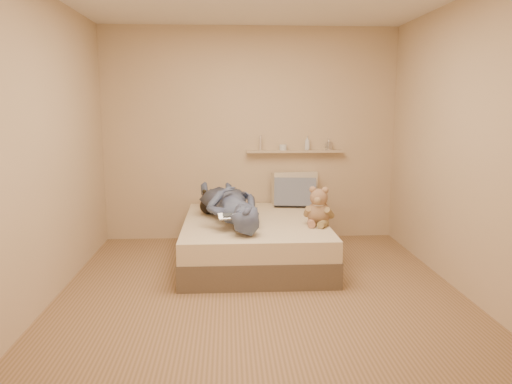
{
  "coord_description": "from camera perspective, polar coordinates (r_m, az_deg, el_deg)",
  "views": [
    {
      "loc": [
        -0.28,
        -4.27,
        1.65
      ],
      "look_at": [
        0.0,
        0.65,
        0.8
      ],
      "focal_mm": 35.0,
      "sensor_mm": 36.0,
      "label": 1
    }
  ],
  "objects": [
    {
      "name": "teddy_bear",
      "position": [
        5.11,
        7.17,
        -1.97
      ],
      "size": [
        0.32,
        0.33,
        0.4
      ],
      "color": "#9C7955",
      "rests_on": "bed"
    },
    {
      "name": "pillow_cream",
      "position": [
        6.17,
        4.43,
        0.42
      ],
      "size": [
        0.58,
        0.29,
        0.41
      ],
      "primitive_type": "cube",
      "rotation": [
        -0.1,
        0.0,
        0.16
      ],
      "color": "beige",
      "rests_on": "bed"
    },
    {
      "name": "game_console",
      "position": [
        4.79,
        -3.26,
        -2.78
      ],
      "size": [
        0.19,
        0.11,
        0.06
      ],
      "color": "#B5B8BC",
      "rests_on": "bed"
    },
    {
      "name": "dark_plush",
      "position": [
        5.64,
        -5.51,
        -1.29
      ],
      "size": [
        0.18,
        0.18,
        0.28
      ],
      "color": "black",
      "rests_on": "bed"
    },
    {
      "name": "bed",
      "position": [
        5.4,
        -0.17,
        -5.53
      ],
      "size": [
        1.5,
        1.9,
        0.45
      ],
      "color": "brown",
      "rests_on": "floor"
    },
    {
      "name": "shelf_bottles",
      "position": [
        6.2,
        5.24,
        5.43
      ],
      "size": [
        0.91,
        0.09,
        0.19
      ],
      "color": "white",
      "rests_on": "wall_shelf"
    },
    {
      "name": "pillow_grey",
      "position": [
        6.03,
        4.49,
        -0.08
      ],
      "size": [
        0.53,
        0.31,
        0.37
      ],
      "primitive_type": "cube",
      "rotation": [
        -0.36,
        0.0,
        -0.13
      ],
      "color": "slate",
      "rests_on": "bed"
    },
    {
      "name": "person",
      "position": [
        5.28,
        -3.09,
        -1.25
      ],
      "size": [
        0.9,
        1.68,
        0.38
      ],
      "primitive_type": "imported",
      "rotation": [
        0.0,
        0.0,
        3.35
      ],
      "color": "#4A5A75",
      "rests_on": "bed"
    },
    {
      "name": "room",
      "position": [
        4.29,
        0.5,
        5.11
      ],
      "size": [
        3.8,
        3.8,
        3.8
      ],
      "color": "#936C4C",
      "rests_on": "ground"
    },
    {
      "name": "wall_shelf",
      "position": [
        6.19,
        4.47,
        4.66
      ],
      "size": [
        1.2,
        0.12,
        0.03
      ],
      "primitive_type": "cube",
      "color": "tan",
      "rests_on": "wall_back"
    }
  ]
}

